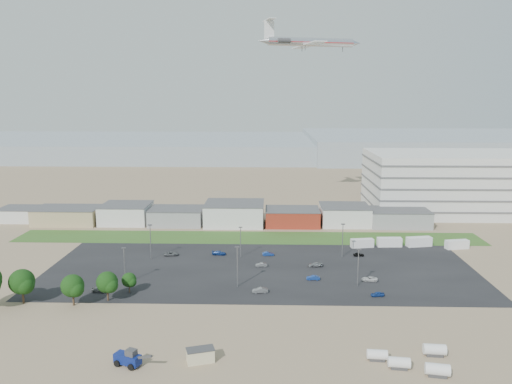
{
  "coord_description": "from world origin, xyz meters",
  "views": [
    {
      "loc": [
        7.31,
        -114.1,
        47.4
      ],
      "look_at": [
        3.56,
        22.0,
        21.7
      ],
      "focal_mm": 35.0,
      "sensor_mm": 36.0,
      "label": 1
    }
  ],
  "objects_px": {
    "box_trailer_a": "(362,243)",
    "parked_car_1": "(313,278)",
    "parked_car_2": "(378,294)",
    "parked_car_11": "(268,254)",
    "telehandler": "(127,357)",
    "parked_car_7": "(261,265)",
    "airliner": "(311,42)",
    "parked_car_8": "(359,254)",
    "parked_car_9": "(171,254)",
    "parked_car_10": "(99,290)",
    "parked_car_6": "(219,253)",
    "parked_car_0": "(370,279)",
    "parked_car_12": "(315,265)",
    "storage_tank_nw": "(377,355)",
    "parked_car_13": "(260,290)",
    "portable_shed": "(200,355)"
  },
  "relations": [
    {
      "from": "parked_car_7",
      "to": "parked_car_11",
      "type": "height_order",
      "value": "parked_car_11"
    },
    {
      "from": "portable_shed",
      "to": "parked_car_7",
      "type": "distance_m",
      "value": 53.65
    },
    {
      "from": "portable_shed",
      "to": "parked_car_2",
      "type": "relative_size",
      "value": 1.55
    },
    {
      "from": "parked_car_1",
      "to": "parked_car_10",
      "type": "height_order",
      "value": "parked_car_1"
    },
    {
      "from": "parked_car_2",
      "to": "parked_car_1",
      "type": "bearing_deg",
      "value": -133.58
    },
    {
      "from": "storage_tank_nw",
      "to": "parked_car_7",
      "type": "distance_m",
      "value": 55.81
    },
    {
      "from": "parked_car_7",
      "to": "parked_car_12",
      "type": "height_order",
      "value": "parked_car_12"
    },
    {
      "from": "parked_car_8",
      "to": "parked_car_13",
      "type": "distance_m",
      "value": 41.93
    },
    {
      "from": "box_trailer_a",
      "to": "parked_car_10",
      "type": "height_order",
      "value": "box_trailer_a"
    },
    {
      "from": "telehandler",
      "to": "parked_car_7",
      "type": "xyz_separation_m",
      "value": [
        23.17,
        54.35,
        -1.08
      ]
    },
    {
      "from": "parked_car_1",
      "to": "parked_car_7",
      "type": "height_order",
      "value": "parked_car_1"
    },
    {
      "from": "storage_tank_nw",
      "to": "airliner",
      "type": "bearing_deg",
      "value": 91.49
    },
    {
      "from": "telehandler",
      "to": "parked_car_13",
      "type": "bearing_deg",
      "value": 78.67
    },
    {
      "from": "parked_car_13",
      "to": "storage_tank_nw",
      "type": "bearing_deg",
      "value": 27.31
    },
    {
      "from": "parked_car_2",
      "to": "parked_car_10",
      "type": "relative_size",
      "value": 0.86
    },
    {
      "from": "box_trailer_a",
      "to": "parked_car_1",
      "type": "height_order",
      "value": "box_trailer_a"
    },
    {
      "from": "parked_car_2",
      "to": "parked_car_11",
      "type": "relative_size",
      "value": 0.93
    },
    {
      "from": "parked_car_1",
      "to": "parked_car_13",
      "type": "distance_m",
      "value": 16.7
    },
    {
      "from": "parked_car_12",
      "to": "parked_car_8",
      "type": "bearing_deg",
      "value": 119.45
    },
    {
      "from": "parked_car_8",
      "to": "parked_car_13",
      "type": "relative_size",
      "value": 0.84
    },
    {
      "from": "parked_car_0",
      "to": "parked_car_1",
      "type": "bearing_deg",
      "value": -85.45
    },
    {
      "from": "parked_car_12",
      "to": "parked_car_13",
      "type": "distance_m",
      "value": 24.88
    },
    {
      "from": "parked_car_2",
      "to": "parked_car_6",
      "type": "bearing_deg",
      "value": -134.32
    },
    {
      "from": "parked_car_6",
      "to": "airliner",
      "type": "bearing_deg",
      "value": -22.42
    },
    {
      "from": "parked_car_2",
      "to": "parked_car_11",
      "type": "xyz_separation_m",
      "value": [
        -26.69,
        31.11,
        0.02
      ]
    },
    {
      "from": "parked_car_0",
      "to": "parked_car_12",
      "type": "bearing_deg",
      "value": -122.6
    },
    {
      "from": "parked_car_1",
      "to": "parked_car_12",
      "type": "relative_size",
      "value": 0.88
    },
    {
      "from": "parked_car_10",
      "to": "parked_car_12",
      "type": "relative_size",
      "value": 0.94
    },
    {
      "from": "parked_car_0",
      "to": "parked_car_13",
      "type": "height_order",
      "value": "parked_car_13"
    },
    {
      "from": "airliner",
      "to": "parked_car_11",
      "type": "bearing_deg",
      "value": -118.76
    },
    {
      "from": "airliner",
      "to": "parked_car_9",
      "type": "height_order",
      "value": "airliner"
    },
    {
      "from": "parked_car_10",
      "to": "parked_car_11",
      "type": "bearing_deg",
      "value": -47.07
    },
    {
      "from": "parked_car_9",
      "to": "parked_car_12",
      "type": "distance_m",
      "value": 43.99
    },
    {
      "from": "parked_car_0",
      "to": "box_trailer_a",
      "type": "bearing_deg",
      "value": 179.77
    },
    {
      "from": "parked_car_11",
      "to": "parked_car_9",
      "type": "bearing_deg",
      "value": 86.31
    },
    {
      "from": "box_trailer_a",
      "to": "airliner",
      "type": "height_order",
      "value": "airliner"
    },
    {
      "from": "storage_tank_nw",
      "to": "parked_car_12",
      "type": "height_order",
      "value": "storage_tank_nw"
    },
    {
      "from": "parked_car_10",
      "to": "telehandler",
      "type": "bearing_deg",
      "value": -146.67
    },
    {
      "from": "airliner",
      "to": "parked_car_10",
      "type": "bearing_deg",
      "value": -135.79
    },
    {
      "from": "airliner",
      "to": "parked_car_13",
      "type": "distance_m",
      "value": 120.01
    },
    {
      "from": "parked_car_7",
      "to": "parked_car_13",
      "type": "distance_m",
      "value": 19.49
    },
    {
      "from": "parked_car_9",
      "to": "parked_car_13",
      "type": "xyz_separation_m",
      "value": [
        27.71,
        -28.71,
        0.04
      ]
    },
    {
      "from": "parked_car_6",
      "to": "parked_car_8",
      "type": "xyz_separation_m",
      "value": [
        42.68,
        -0.1,
        -0.07
      ]
    },
    {
      "from": "box_trailer_a",
      "to": "parked_car_6",
      "type": "bearing_deg",
      "value": -178.07
    },
    {
      "from": "parked_car_9",
      "to": "parked_car_13",
      "type": "distance_m",
      "value": 39.91
    },
    {
      "from": "parked_car_9",
      "to": "parked_car_0",
      "type": "bearing_deg",
      "value": -117.11
    },
    {
      "from": "parked_car_7",
      "to": "parked_car_10",
      "type": "height_order",
      "value": "parked_car_7"
    },
    {
      "from": "parked_car_1",
      "to": "parked_car_8",
      "type": "distance_m",
      "value": 25.8
    },
    {
      "from": "parked_car_9",
      "to": "parked_car_11",
      "type": "xyz_separation_m",
      "value": [
        29.63,
        0.89,
        -0.02
      ]
    },
    {
      "from": "parked_car_8",
      "to": "parked_car_9",
      "type": "distance_m",
      "value": 57.23
    }
  ]
}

